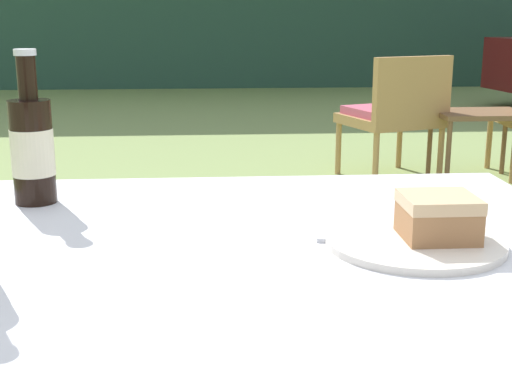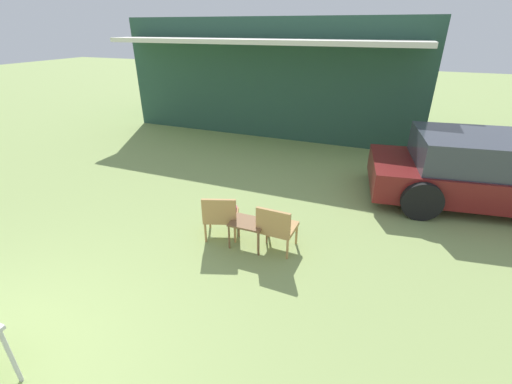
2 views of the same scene
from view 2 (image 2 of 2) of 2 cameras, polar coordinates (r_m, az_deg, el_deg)
name	(u,v)px [view 2 (image 2 of 2)]	position (r m, az deg, el deg)	size (l,w,h in m)	color
cabin_building	(282,73)	(12.20, 4.40, 19.14)	(9.09, 4.91, 3.37)	#284C3D
parked_car	(487,172)	(7.80, 34.13, 2.83)	(4.52, 2.56, 1.33)	maroon
wicker_chair_cushioned	(221,214)	(5.49, -5.89, -3.62)	(0.66, 0.64, 0.77)	#B2844C
wicker_chair_plain	(276,226)	(5.15, 3.39, -5.67)	(0.54, 0.51, 0.77)	#B2844C
garden_side_table	(248,225)	(5.27, -1.33, -5.48)	(0.54, 0.41, 0.43)	brown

